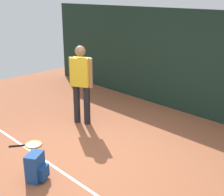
# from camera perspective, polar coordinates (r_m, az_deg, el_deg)

# --- Properties ---
(ground_plane) EXTENTS (12.00, 12.00, 0.00)m
(ground_plane) POSITION_cam_1_polar(r_m,az_deg,el_deg) (5.58, -3.02, -10.71)
(ground_plane) COLOR #9E5638
(back_fence) EXTENTS (10.00, 0.10, 2.39)m
(back_fence) POSITION_cam_1_polar(r_m,az_deg,el_deg) (7.34, 14.89, 5.97)
(back_fence) COLOR #192D23
(back_fence) RESTS_ON ground
(court_line) EXTENTS (9.00, 0.05, 0.00)m
(court_line) POSITION_cam_1_polar(r_m,az_deg,el_deg) (5.21, -8.97, -13.19)
(court_line) COLOR white
(court_line) RESTS_ON ground
(tennis_player) EXTENTS (0.48, 0.38, 1.70)m
(tennis_player) POSITION_cam_1_polar(r_m,az_deg,el_deg) (6.65, -5.63, 3.20)
(tennis_player) COLOR black
(tennis_player) RESTS_ON ground
(tennis_racket) EXTENTS (0.48, 0.61, 0.03)m
(tennis_racket) POSITION_cam_1_polar(r_m,az_deg,el_deg) (6.16, -14.33, -8.18)
(tennis_racket) COLOR black
(tennis_racket) RESTS_ON ground
(backpack) EXTENTS (0.37, 0.37, 0.44)m
(backpack) POSITION_cam_1_polar(r_m,az_deg,el_deg) (5.01, -13.61, -12.14)
(backpack) COLOR #1E478C
(backpack) RESTS_ON ground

